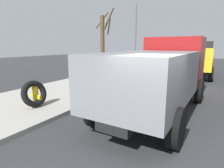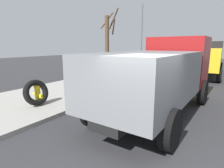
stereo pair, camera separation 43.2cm
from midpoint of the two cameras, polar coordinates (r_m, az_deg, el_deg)
The scene contains 9 objects.
ground_plane at distance 4.83m, azimuth 13.64°, elevation -21.40°, with size 80.00×80.00×0.00m, color #2D2D30.
sidewalk_curb at distance 8.86m, azimuth -31.42°, elevation -6.70°, with size 36.00×5.00×0.15m, color #99968E.
fire_hydrant at distance 8.40m, azimuth -23.82°, elevation -3.04°, with size 0.26×0.60×0.88m.
loose_tire at distance 8.21m, azimuth -24.24°, elevation -2.76°, with size 1.09×1.09×0.24m, color black.
stop_sign at distance 9.56m, azimuth -7.34°, elevation 5.36°, with size 0.76×0.08×2.05m.
dump_truck_gray at distance 7.43m, azimuth 12.96°, elevation 3.67°, with size 7.07×2.96×3.00m.
dump_truck_yellow at distance 17.78m, azimuth 23.82°, elevation 7.52°, with size 7.09×3.02×3.00m.
bare_tree at distance 12.42m, azimuth -3.81°, elevation 11.23°, with size 0.87×1.34×4.79m.
street_light_pole at distance 15.39m, azimuth 6.38°, elevation 12.98°, with size 0.12×0.12×5.63m, color #595B5E.
Camera 1 is at (-4.04, -0.84, 2.62)m, focal length 29.68 mm.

